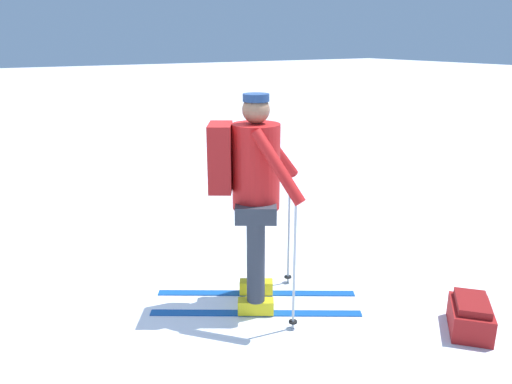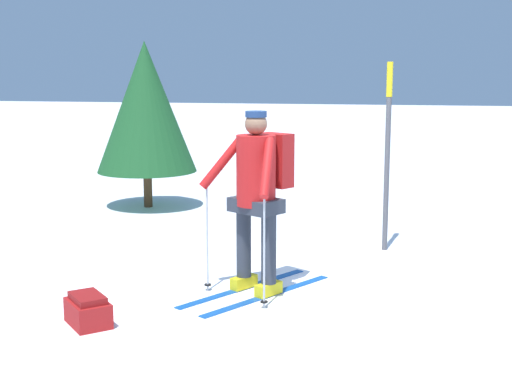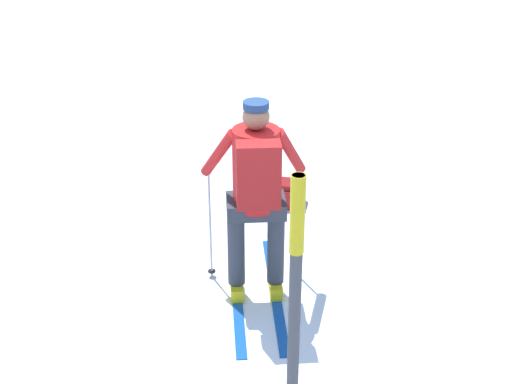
{
  "view_description": "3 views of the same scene",
  "coord_description": "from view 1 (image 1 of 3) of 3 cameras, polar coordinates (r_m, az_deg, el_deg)",
  "views": [
    {
      "loc": [
        -3.76,
        1.5,
        2.24
      ],
      "look_at": [
        -0.42,
        -0.52,
        1.03
      ],
      "focal_mm": 35.0,
      "sensor_mm": 36.0,
      "label": 1
    },
    {
      "loc": [
        1.04,
        -7.28,
        2.21
      ],
      "look_at": [
        -0.42,
        -0.52,
        1.03
      ],
      "focal_mm": 50.0,
      "sensor_mm": 36.0,
      "label": 2
    },
    {
      "loc": [
        2.66,
        3.79,
        3.73
      ],
      "look_at": [
        -0.42,
        -0.52,
        1.03
      ],
      "focal_mm": 50.0,
      "sensor_mm": 36.0,
      "label": 3
    }
  ],
  "objects": [
    {
      "name": "ground_plane",
      "position": [
        4.62,
        -8.35,
        -11.91
      ],
      "size": [
        80.0,
        80.0,
        0.0
      ],
      "primitive_type": "plane",
      "color": "white"
    },
    {
      "name": "skier",
      "position": [
        4.07,
        -0.47,
        0.72
      ],
      "size": [
        1.31,
        1.75,
        1.82
      ],
      "color": "#144C9E",
      "rests_on": "ground_plane"
    },
    {
      "name": "dropped_backpack",
      "position": [
        4.4,
        23.31,
        -12.93
      ],
      "size": [
        0.53,
        0.53,
        0.28
      ],
      "color": "maroon",
      "rests_on": "ground_plane"
    }
  ]
}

